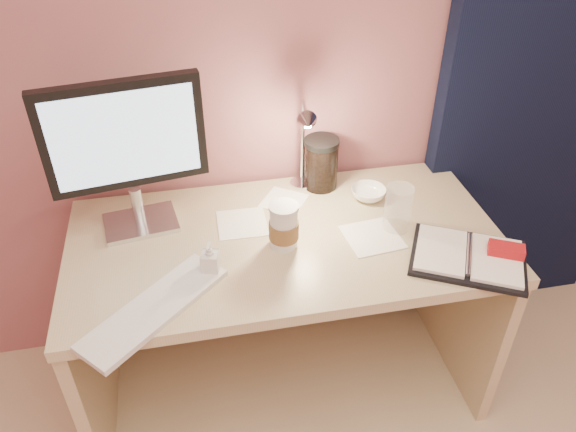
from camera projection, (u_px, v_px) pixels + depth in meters
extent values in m
plane|color=#A35E62|center=(263.00, 40.00, 1.81)|extent=(3.50, 0.00, 3.50)
cube|color=black|center=(555.00, 68.00, 2.02)|extent=(0.85, 0.08, 2.20)
cube|color=tan|center=(286.00, 242.00, 1.83)|extent=(1.40, 0.70, 0.04)
cube|color=tan|center=(93.00, 348.00, 1.94)|extent=(0.04, 0.66, 0.69)
cube|color=tan|center=(459.00, 293.00, 2.16)|extent=(0.04, 0.66, 0.69)
cube|color=tan|center=(270.00, 251.00, 2.28)|extent=(1.32, 0.03, 0.55)
cube|color=silver|center=(141.00, 223.00, 1.87)|extent=(0.26, 0.20, 0.02)
cylinder|color=silver|center=(138.00, 205.00, 1.83)|extent=(0.04, 0.04, 0.13)
cube|color=black|center=(124.00, 134.00, 1.67)|extent=(0.48, 0.11, 0.34)
cube|color=#BADFFD|center=(122.00, 139.00, 1.65)|extent=(0.42, 0.07, 0.29)
cube|color=white|center=(155.00, 308.00, 1.55)|extent=(0.43, 0.41, 0.02)
cube|color=black|center=(468.00, 258.00, 1.73)|extent=(0.42, 0.39, 0.01)
cube|color=white|center=(441.00, 250.00, 1.74)|extent=(0.24, 0.27, 0.01)
cube|color=white|center=(497.00, 260.00, 1.70)|extent=(0.24, 0.27, 0.01)
cube|color=red|center=(506.00, 250.00, 1.71)|extent=(0.12, 0.10, 0.03)
cube|color=white|center=(242.00, 223.00, 1.88)|extent=(0.17, 0.17, 0.00)
cube|color=white|center=(372.00, 237.00, 1.82)|extent=(0.19, 0.19, 0.00)
cube|color=white|center=(284.00, 201.00, 1.99)|extent=(0.19, 0.19, 0.00)
cylinder|color=silver|center=(284.00, 227.00, 1.75)|extent=(0.09, 0.09, 0.14)
cylinder|color=brown|center=(284.00, 230.00, 1.75)|extent=(0.09, 0.09, 0.06)
cylinder|color=silver|center=(284.00, 207.00, 1.70)|extent=(0.09, 0.09, 0.01)
cylinder|color=white|center=(398.00, 208.00, 1.82)|extent=(0.09, 0.09, 0.16)
imported|color=white|center=(368.00, 193.00, 1.99)|extent=(0.16, 0.16, 0.04)
imported|color=silver|center=(210.00, 259.00, 1.65)|extent=(0.06, 0.06, 0.11)
cylinder|color=black|center=(321.00, 166.00, 2.02)|extent=(0.12, 0.12, 0.17)
cylinder|color=silver|center=(302.00, 183.00, 2.07)|extent=(0.08, 0.08, 0.01)
cylinder|color=silver|center=(302.00, 144.00, 1.97)|extent=(0.01, 0.01, 0.32)
cone|color=silver|center=(319.00, 123.00, 1.76)|extent=(0.07, 0.06, 0.07)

